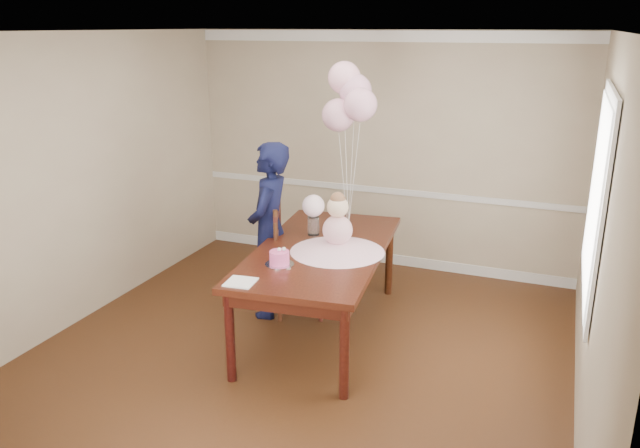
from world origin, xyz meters
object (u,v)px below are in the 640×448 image
(birthday_cake, at_px, (279,258))
(woman, at_px, (270,230))
(dining_table_top, at_px, (321,251))
(dining_chair_seat, at_px, (301,266))

(birthday_cake, height_order, woman, woman)
(dining_table_top, height_order, birthday_cake, birthday_cake)
(birthday_cake, distance_m, woman, 0.85)
(dining_chair_seat, bearing_deg, woman, 178.58)
(dining_table_top, relative_size, dining_chair_seat, 4.57)
(birthday_cake, relative_size, woman, 0.10)
(dining_chair_seat, xyz_separation_m, woman, (-0.28, -0.10, 0.36))
(dining_chair_seat, bearing_deg, dining_table_top, -63.23)
(dining_chair_seat, relative_size, woman, 0.28)
(dining_table_top, distance_m, birthday_cake, 0.55)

